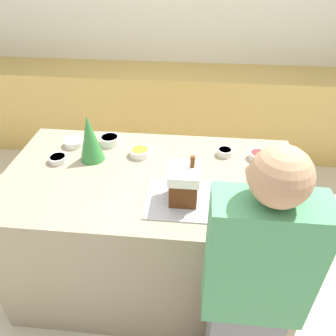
{
  "coord_description": "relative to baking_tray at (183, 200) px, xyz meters",
  "views": [
    {
      "loc": [
        0.25,
        -1.53,
        2.1
      ],
      "look_at": [
        0.1,
        0.0,
        1.0
      ],
      "focal_mm": 35.0,
      "sensor_mm": 36.0,
      "label": 1
    }
  ],
  "objects": [
    {
      "name": "person",
      "position": [
        0.32,
        -0.47,
        -0.13
      ],
      "size": [
        0.42,
        0.52,
        1.58
      ],
      "color": "slate",
      "rests_on": "ground_plane"
    },
    {
      "name": "candy_bowl_far_left",
      "position": [
        -0.53,
        0.53,
        0.03
      ],
      "size": [
        0.13,
        0.13,
        0.05
      ],
      "color": "white",
      "rests_on": "kitchen_island"
    },
    {
      "name": "ground_plane",
      "position": [
        -0.2,
        0.2,
        -0.95
      ],
      "size": [
        12.0,
        12.0,
        0.0
      ],
      "primitive_type": "plane",
      "color": "beige"
    },
    {
      "name": "baking_tray",
      "position": [
        0.0,
        0.0,
        0.0
      ],
      "size": [
        0.4,
        0.34,
        0.01
      ],
      "color": "#B2B2BC",
      "rests_on": "kitchen_island"
    },
    {
      "name": "candy_bowl_near_tray_left",
      "position": [
        -0.3,
        0.41,
        0.02
      ],
      "size": [
        0.13,
        0.13,
        0.05
      ],
      "color": "white",
      "rests_on": "kitchen_island"
    },
    {
      "name": "candy_bowl_beside_tree",
      "position": [
        -0.8,
        0.29,
        0.02
      ],
      "size": [
        0.11,
        0.11,
        0.04
      ],
      "color": "silver",
      "rests_on": "kitchen_island"
    },
    {
      "name": "candy_bowl_far_right",
      "position": [
        0.24,
        0.47,
        0.02
      ],
      "size": [
        0.1,
        0.1,
        0.04
      ],
      "color": "silver",
      "rests_on": "kitchen_island"
    },
    {
      "name": "wall_back",
      "position": [
        -0.2,
        2.42,
        0.35
      ],
      "size": [
        8.0,
        0.05,
        2.6
      ],
      "color": "white",
      "rests_on": "ground_plane"
    },
    {
      "name": "kitchen_island",
      "position": [
        -0.2,
        0.2,
        -0.47
      ],
      "size": [
        1.77,
        0.98,
        0.94
      ],
      "color": "gray",
      "rests_on": "ground_plane"
    },
    {
      "name": "gingerbread_house",
      "position": [
        0.0,
        0.0,
        0.11
      ],
      "size": [
        0.16,
        0.17,
        0.26
      ],
      "color": "#5B2D14",
      "rests_on": "baking_tray"
    },
    {
      "name": "candy_bowl_center_rear",
      "position": [
        -0.77,
        0.49,
        0.02
      ],
      "size": [
        0.13,
        0.13,
        0.04
      ],
      "color": "silver",
      "rests_on": "kitchen_island"
    },
    {
      "name": "back_cabinet_block",
      "position": [
        -0.2,
        2.09,
        -0.49
      ],
      "size": [
        6.0,
        0.6,
        0.92
      ],
      "color": "tan",
      "rests_on": "ground_plane"
    },
    {
      "name": "candy_bowl_front_corner",
      "position": [
        0.45,
        0.45,
        0.02
      ],
      "size": [
        0.12,
        0.12,
        0.04
      ],
      "color": "silver",
      "rests_on": "kitchen_island"
    },
    {
      "name": "decorative_tree",
      "position": [
        -0.59,
        0.34,
        0.15
      ],
      "size": [
        0.15,
        0.15,
        0.3
      ],
      "color": "#33843D",
      "rests_on": "kitchen_island"
    }
  ]
}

